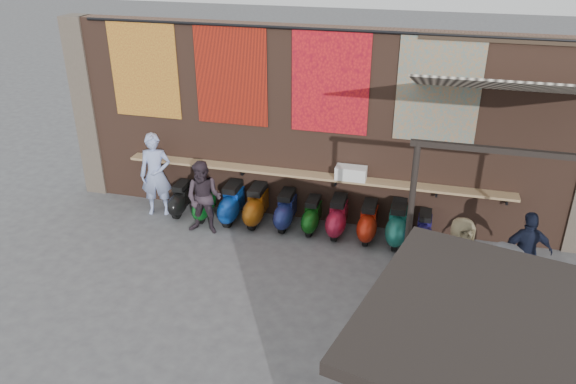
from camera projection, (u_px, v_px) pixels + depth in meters
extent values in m
plane|color=#474749|center=(281.00, 284.00, 9.87)|extent=(70.00, 70.00, 0.00)
cube|color=brown|center=(316.00, 127.00, 11.35)|extent=(10.00, 0.40, 4.00)
cube|color=#4C4238|center=(89.00, 108.00, 12.56)|extent=(0.50, 0.50, 4.00)
cube|color=#9E7A51|center=(311.00, 175.00, 11.42)|extent=(8.00, 0.32, 0.05)
cube|color=white|center=(351.00, 173.00, 11.13)|extent=(0.61, 0.30, 0.26)
cube|color=maroon|center=(144.00, 70.00, 11.56)|extent=(1.50, 0.02, 2.00)
cube|color=red|center=(231.00, 76.00, 11.12)|extent=(1.50, 0.02, 2.00)
cube|color=red|center=(330.00, 83.00, 10.65)|extent=(1.50, 0.02, 2.00)
cube|color=teal|center=(438.00, 90.00, 10.19)|extent=(1.50, 0.02, 2.00)
cylinder|color=black|center=(316.00, 29.00, 10.29)|extent=(9.50, 0.06, 0.06)
imported|color=#92A1D4|center=(156.00, 175.00, 11.92)|extent=(0.76, 0.60, 1.82)
imported|color=#332730|center=(204.00, 198.00, 11.21)|extent=(0.77, 0.61, 1.55)
imported|color=black|center=(526.00, 252.00, 9.42)|extent=(0.94, 0.56, 1.49)
imported|color=#5B5B60|center=(496.00, 304.00, 7.83)|extent=(1.39, 1.30, 1.89)
imported|color=#7C6F4F|center=(458.00, 259.00, 9.22)|extent=(0.88, 0.79, 1.50)
cube|color=black|center=(556.00, 341.00, 4.27)|extent=(3.36, 2.87, 0.12)
cube|color=gold|center=(548.00, 347.00, 5.43)|extent=(1.18, 0.32, 0.50)
cube|color=beige|center=(523.00, 87.00, 8.29)|extent=(3.20, 3.28, 0.97)
cube|color=#33261C|center=(518.00, 40.00, 9.50)|extent=(3.30, 0.08, 0.12)
cube|color=black|center=(529.00, 153.00, 7.19)|extent=(3.00, 0.08, 0.08)
cylinder|color=black|center=(407.00, 241.00, 8.18)|extent=(0.09, 0.09, 3.10)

